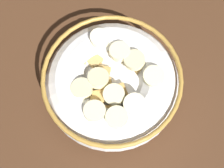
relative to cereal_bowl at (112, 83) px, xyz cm
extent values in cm
cube|color=#472B19|center=(0.02, 0.01, -4.35)|extent=(112.52, 112.52, 2.00)
cylinder|color=white|center=(0.02, 0.01, -3.05)|extent=(10.27, 10.27, 0.60)
torus|color=white|center=(0.02, 0.01, -0.31)|extent=(18.67, 18.67, 6.08)
torus|color=#B28438|center=(0.02, 0.01, 2.43)|extent=(18.71, 18.71, 0.60)
cylinder|color=white|center=(0.02, 0.01, 0.87)|extent=(15.02, 15.02, 0.40)
cube|color=tan|center=(5.05, -0.04, 1.40)|extent=(2.49, 2.51, 0.93)
cube|color=tan|center=(-2.35, 2.28, 1.52)|extent=(1.96, 1.92, 0.91)
cube|color=#B78947|center=(-5.63, -0.20, 1.42)|extent=(2.61, 2.60, 1.05)
cube|color=#AD7F42|center=(4.71, -2.54, 1.59)|extent=(2.55, 2.55, 0.83)
cube|color=tan|center=(-4.45, 1.24, 1.40)|extent=(2.23, 2.18, 0.99)
cube|color=#B78947|center=(-1.79, -0.77, 1.56)|extent=(2.24, 2.21, 0.93)
cube|color=tan|center=(-0.83, 0.99, 1.54)|extent=(1.94, 1.95, 0.81)
cube|color=tan|center=(-1.14, -5.37, 1.39)|extent=(2.60, 2.61, 1.04)
cube|color=tan|center=(-0.60, 4.12, 1.43)|extent=(2.42, 2.43, 0.85)
cube|color=tan|center=(3.39, 4.05, 1.53)|extent=(2.10, 2.13, 0.90)
cube|color=#B78947|center=(-6.08, 2.24, 1.51)|extent=(2.27, 2.23, 0.96)
cube|color=tan|center=(3.02, 2.13, 1.47)|extent=(2.57, 2.57, 0.89)
cube|color=#B78947|center=(5.99, 2.58, 1.38)|extent=(2.56, 2.56, 0.84)
cube|color=tan|center=(1.07, 1.11, 1.51)|extent=(2.36, 2.33, 0.91)
cube|color=tan|center=(3.69, -4.86, 1.48)|extent=(2.13, 2.09, 0.92)
cube|color=#AD7F42|center=(-3.03, -5.67, 1.40)|extent=(2.45, 2.42, 0.99)
cube|color=tan|center=(1.77, -3.74, 1.44)|extent=(2.50, 2.50, 0.87)
cylinder|color=beige|center=(1.89, -3.17, 2.86)|extent=(3.35, 3.38, 1.35)
cylinder|color=beige|center=(-0.68, -5.36, 2.87)|extent=(4.03, 4.03, 1.27)
cylinder|color=beige|center=(-2.46, 0.42, 2.44)|extent=(3.97, 4.02, 1.38)
cylinder|color=beige|center=(-1.18, 4.10, 2.36)|extent=(3.20, 3.20, 1.42)
cylinder|color=#F4EABC|center=(3.45, -1.41, 2.67)|extent=(2.99, 3.01, 1.29)
cylinder|color=#F9EFC6|center=(-4.16, -2.37, 2.93)|extent=(3.83, 3.88, 1.28)
cylinder|color=beige|center=(0.18, 1.82, 2.46)|extent=(3.76, 3.72, 1.59)
cylinder|color=beige|center=(-5.57, -0.32, 2.95)|extent=(3.96, 4.01, 1.34)
cylinder|color=#F9EFC6|center=(5.65, 1.06, 2.77)|extent=(3.62, 3.70, 1.31)
cylinder|color=#F4EABC|center=(-4.48, 2.67, 2.76)|extent=(3.74, 3.71, 1.38)
camera|label=1|loc=(-13.89, 1.51, 38.01)|focal=46.87mm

